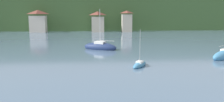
{
  "coord_description": "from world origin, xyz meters",
  "views": [
    {
      "loc": [
        -2.43,
        22.25,
        7.45
      ],
      "look_at": [
        0.0,
        50.42,
        2.98
      ],
      "focal_mm": 36.51,
      "sensor_mm": 36.0,
      "label": 1
    }
  ],
  "objects_px": {
    "sailboat_mid_2": "(140,65)",
    "sailboat_far_3": "(100,47)",
    "shore_building_central": "(98,22)",
    "shore_building_westcentral": "(38,21)",
    "shore_building_eastcentral": "(127,22)"
  },
  "relations": [
    {
      "from": "shore_building_westcentral",
      "to": "sailboat_far_3",
      "type": "bearing_deg",
      "value": -64.64
    },
    {
      "from": "sailboat_mid_2",
      "to": "sailboat_far_3",
      "type": "xyz_separation_m",
      "value": [
        -5.19,
        17.37,
        0.3
      ]
    },
    {
      "from": "sailboat_far_3",
      "to": "sailboat_mid_2",
      "type": "bearing_deg",
      "value": 135.7
    },
    {
      "from": "shore_building_westcentral",
      "to": "sailboat_mid_2",
      "type": "distance_m",
      "value": 77.03
    },
    {
      "from": "sailboat_mid_2",
      "to": "sailboat_far_3",
      "type": "bearing_deg",
      "value": 49.35
    },
    {
      "from": "sailboat_mid_2",
      "to": "sailboat_far_3",
      "type": "distance_m",
      "value": 18.14
    },
    {
      "from": "shore_building_central",
      "to": "shore_building_eastcentral",
      "type": "distance_m",
      "value": 13.03
    },
    {
      "from": "shore_building_eastcentral",
      "to": "sailboat_mid_2",
      "type": "bearing_deg",
      "value": -97.03
    },
    {
      "from": "shore_building_central",
      "to": "sailboat_far_3",
      "type": "bearing_deg",
      "value": -90.85
    },
    {
      "from": "shore_building_westcentral",
      "to": "shore_building_central",
      "type": "distance_m",
      "value": 26.03
    },
    {
      "from": "shore_building_westcentral",
      "to": "sailboat_mid_2",
      "type": "xyz_separation_m",
      "value": [
        30.44,
        -70.62,
        -4.46
      ]
    },
    {
      "from": "shore_building_westcentral",
      "to": "sailboat_far_3",
      "type": "distance_m",
      "value": 59.08
    },
    {
      "from": "shore_building_eastcentral",
      "to": "sailboat_far_3",
      "type": "distance_m",
      "value": 54.37
    },
    {
      "from": "shore_building_central",
      "to": "shore_building_eastcentral",
      "type": "height_order",
      "value": "shore_building_eastcentral"
    },
    {
      "from": "shore_building_central",
      "to": "sailboat_mid_2",
      "type": "xyz_separation_m",
      "value": [
        4.41,
        -70.44,
        -4.18
      ]
    }
  ]
}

